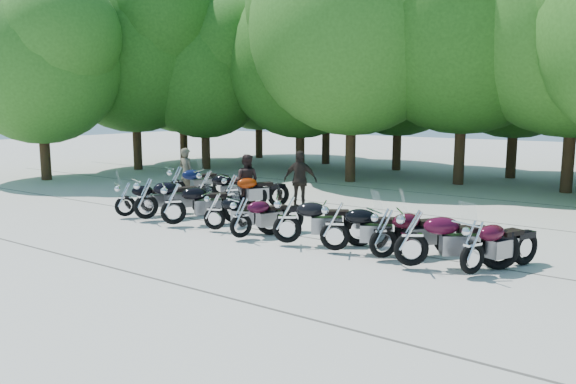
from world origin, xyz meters
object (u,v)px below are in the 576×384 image
Objects in this scene: motorcycle_6 at (335,225)px; motorcycle_7 at (383,231)px; rider_0 at (186,173)px; rider_1 at (246,181)px; motorcycle_11 at (206,186)px; motorcycle_4 at (241,216)px; rider_2 at (300,180)px; motorcycle_0 at (125,198)px; motorcycle_5 at (287,218)px; motorcycle_9 at (473,246)px; motorcycle_3 at (214,210)px; motorcycle_8 at (412,236)px; motorcycle_12 at (231,191)px; motorcycle_1 at (146,197)px; motorcycle_2 at (173,202)px; motorcycle_10 at (176,182)px.

motorcycle_6 is 1.15m from motorcycle_7.
rider_0 reaches higher than rider_1.
motorcycle_7 is at bearing -129.73° from motorcycle_11.
rider_2 is (-1.12, 4.27, 0.34)m from motorcycle_4.
motorcycle_6 is (6.99, 0.13, 0.06)m from motorcycle_0.
motorcycle_6 reaches higher than motorcycle_0.
motorcycle_7 is 7.10m from rider_1.
motorcycle_5 is 4.31m from motorcycle_9.
motorcycle_3 is 1.11× the size of rider_2.
motorcycle_5 is at bearing 53.17° from motorcycle_8.
motorcycle_5 is at bearing 174.41° from motorcycle_12.
rider_0 is 3.00m from rider_1.
motorcycle_7 is 6.79m from motorcycle_12.
rider_2 reaches higher than motorcycle_8.
motorcycle_8 is at bearing -125.83° from motorcycle_5.
motorcycle_6 is 0.98× the size of motorcycle_11.
motorcycle_8 is 7.88m from rider_1.
motorcycle_6 is 1.89m from motorcycle_8.
motorcycle_9 is 1.28× the size of rider_1.
motorcycle_5 is 1.37× the size of rider_1.
motorcycle_8 is (1.89, -0.19, 0.04)m from motorcycle_6.
rider_1 reaches higher than motorcycle_5.
motorcycle_7 is 1.31× the size of rider_1.
motorcycle_9 is (9.20, 0.08, -0.07)m from motorcycle_1.
motorcycle_2 is at bearing 65.52° from motorcycle_6.
motorcycle_8 is at bearing 126.87° from rider_2.
rider_0 is at bearing 43.54° from motorcycle_11.
motorcycle_6 is 1.34× the size of rider_1.
rider_1 is at bearing -89.71° from motorcycle_0.
motorcycle_10 is 1.39× the size of rider_1.
rider_0 is at bearing -12.44° from motorcycle_4.
motorcycle_1 is 1.06× the size of motorcycle_6.
motorcycle_2 is 1.00× the size of motorcycle_10.
motorcycle_0 reaches higher than motorcycle_3.
motorcycle_1 is 9.20m from motorcycle_9.
motorcycle_0 is 5.35m from rider_2.
motorcycle_11 is at bearing -15.47° from motorcycle_4.
rider_1 is (-7.09, 3.44, 0.17)m from motorcycle_8.
rider_1 is (-2.69, 3.51, 0.27)m from motorcycle_4.
motorcycle_12 is at bearing 28.20° from rider_2.
motorcycle_6 is 3.05m from motorcycle_9.
rider_0 reaches higher than motorcycle_11.
motorcycle_7 is 1.21× the size of rider_2.
motorcycle_0 is 4.48m from motorcycle_4.
motorcycle_8 is (0.74, -0.26, 0.05)m from motorcycle_7.
rider_0 is 4.59m from rider_2.
motorcycle_10 is (-0.91, 2.90, 0.08)m from motorcycle_0.
motorcycle_7 is (4.79, 0.03, 0.06)m from motorcycle_3.
motorcycle_9 is 11.29m from motorcycle_10.
motorcycle_12 is 1.28× the size of rider_0.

